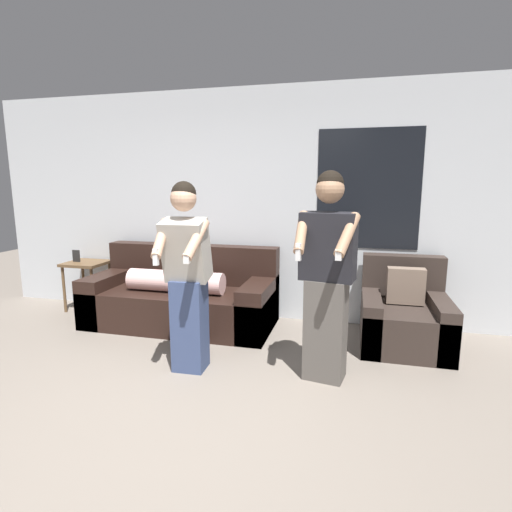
{
  "coord_description": "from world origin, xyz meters",
  "views": [
    {
      "loc": [
        1.2,
        -1.95,
        1.6
      ],
      "look_at": [
        0.42,
        1.17,
        1.02
      ],
      "focal_mm": 28.0,
      "sensor_mm": 36.0,
      "label": 1
    }
  ],
  "objects_px": {
    "couch": "(183,298)",
    "person_right": "(327,277)",
    "side_table": "(86,269)",
    "person_left": "(187,276)",
    "armchair": "(404,316)"
  },
  "relations": [
    {
      "from": "side_table",
      "to": "person_left",
      "type": "xyz_separation_m",
      "value": [
        1.97,
        -1.3,
        0.32
      ]
    },
    {
      "from": "person_right",
      "to": "couch",
      "type": "bearing_deg",
      "value": 150.85
    },
    {
      "from": "person_left",
      "to": "side_table",
      "type": "bearing_deg",
      "value": 146.69
    },
    {
      "from": "couch",
      "to": "side_table",
      "type": "bearing_deg",
      "value": 171.63
    },
    {
      "from": "side_table",
      "to": "person_right",
      "type": "bearing_deg",
      "value": -20.35
    },
    {
      "from": "armchair",
      "to": "person_left",
      "type": "height_order",
      "value": "person_left"
    },
    {
      "from": "armchair",
      "to": "side_table",
      "type": "bearing_deg",
      "value": 176.64
    },
    {
      "from": "couch",
      "to": "person_right",
      "type": "bearing_deg",
      "value": -29.15
    },
    {
      "from": "armchair",
      "to": "person_right",
      "type": "xyz_separation_m",
      "value": [
        -0.72,
        -0.93,
        0.58
      ]
    },
    {
      "from": "couch",
      "to": "person_left",
      "type": "height_order",
      "value": "person_left"
    },
    {
      "from": "couch",
      "to": "person_right",
      "type": "height_order",
      "value": "person_right"
    },
    {
      "from": "side_table",
      "to": "person_right",
      "type": "height_order",
      "value": "person_right"
    },
    {
      "from": "couch",
      "to": "person_left",
      "type": "relative_size",
      "value": 1.3
    },
    {
      "from": "couch",
      "to": "person_right",
      "type": "distance_m",
      "value": 2.03
    },
    {
      "from": "armchair",
      "to": "side_table",
      "type": "xyz_separation_m",
      "value": [
        -3.85,
        0.23,
        0.24
      ]
    }
  ]
}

